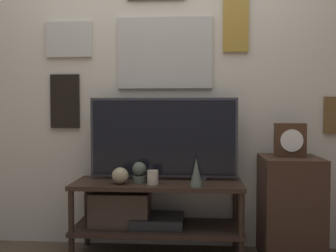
{
  "coord_description": "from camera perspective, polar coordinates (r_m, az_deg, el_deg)",
  "views": [
    {
      "loc": [
        0.26,
        -2.48,
        1.04
      ],
      "look_at": [
        0.07,
        0.26,
        0.92
      ],
      "focal_mm": 42.0,
      "sensor_mm": 36.0,
      "label": 1
    }
  ],
  "objects": [
    {
      "name": "media_console",
      "position": [
        2.85,
        -3.47,
        -11.97
      ],
      "size": [
        1.19,
        0.44,
        0.53
      ],
      "color": "black",
      "rests_on": "ground_plane"
    },
    {
      "name": "vase_slim_bronze",
      "position": [
        2.62,
        4.12,
        -6.73
      ],
      "size": [
        0.08,
        0.08,
        0.19
      ],
      "color": "#4C5647",
      "rests_on": "media_console"
    },
    {
      "name": "vase_round_glass",
      "position": [
        2.73,
        -6.96,
        -7.17
      ],
      "size": [
        0.11,
        0.11,
        0.11
      ],
      "color": "tan",
      "rests_on": "media_console"
    },
    {
      "name": "television",
      "position": [
        2.85,
        -0.67,
        -1.69
      ],
      "size": [
        1.07,
        0.05,
        0.59
      ],
      "color": "#333338",
      "rests_on": "media_console"
    },
    {
      "name": "wall_back",
      "position": [
        3.03,
        -1.03,
        8.37
      ],
      "size": [
        6.4,
        0.08,
        2.7
      ],
      "color": "beige",
      "rests_on": "ground_plane"
    },
    {
      "name": "candle_jar",
      "position": [
        2.69,
        -2.24,
        -7.46
      ],
      "size": [
        0.08,
        0.08,
        0.1
      ],
      "color": "#C1B29E",
      "rests_on": "media_console"
    },
    {
      "name": "mantel_clock",
      "position": [
        2.84,
        17.29,
        -1.95
      ],
      "size": [
        0.2,
        0.11,
        0.23
      ],
      "color": "#422819",
      "rests_on": "side_table"
    },
    {
      "name": "side_table",
      "position": [
        2.89,
        17.29,
        -11.34
      ],
      "size": [
        0.39,
        0.44,
        0.71
      ],
      "color": "#382319",
      "rests_on": "ground_plane"
    },
    {
      "name": "decorative_bust",
      "position": [
        2.76,
        -4.19,
        -6.66
      ],
      "size": [
        0.1,
        0.1,
        0.14
      ],
      "color": "#4C5647",
      "rests_on": "media_console"
    }
  ]
}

